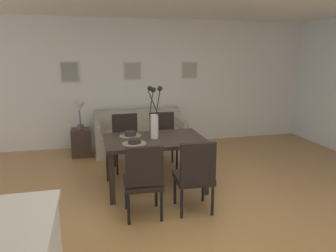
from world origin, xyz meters
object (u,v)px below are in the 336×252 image
bowl_near_left (134,141)px  table_lamp (79,110)px  sofa (140,137)px  dining_chair_far_right (163,137)px  framed_picture_center (132,71)px  dining_chair_far_left (195,173)px  centerpiece_vase (154,119)px  dining_chair_near_left (144,178)px  bowl_near_right (130,133)px  dining_table (155,144)px  side_table (81,142)px  framed_picture_right (190,70)px  dining_chair_near_right (126,139)px  framed_picture_left (70,72)px

bowl_near_left → table_lamp: 2.12m
bowl_near_left → sofa: bearing=79.5°
dining_chair_far_right → framed_picture_center: bearing=102.3°
dining_chair_far_left → centerpiece_vase: 1.05m
dining_chair_near_left → dining_chair_far_left: size_ratio=1.00×
bowl_near_right → sofa: 1.74m
dining_table → framed_picture_center: size_ratio=3.97×
centerpiece_vase → sofa: centerpiece_vase is taller
dining_chair_far_left → sofa: (-0.26, 2.69, -0.23)m
dining_chair_near_left → sofa: (0.36, 2.69, -0.23)m
dining_chair_far_left → dining_chair_far_right: bearing=90.4°
centerpiece_vase → framed_picture_center: (-0.00, 2.31, 0.53)m
dining_chair_near_left → side_table: (-0.77, 2.62, -0.25)m
dining_table → table_lamp: 2.08m
sofa → framed_picture_right: bearing=22.5°
table_lamp → framed_picture_right: size_ratio=1.46×
dining_chair_far_right → bowl_near_left: size_ratio=5.41×
side_table → sofa: bearing=3.1°
dining_chair_near_right → dining_chair_far_left: size_ratio=1.00×
dining_chair_far_right → framed_picture_right: (0.91, 1.44, 1.04)m
dining_table → bowl_near_left: size_ratio=8.24×
dining_chair_far_right → framed_picture_center: 1.81m
framed_picture_left → bowl_near_right: bearing=-66.5°
dining_chair_near_left → sofa: dining_chair_near_left is taller
centerpiece_vase → bowl_near_left: 0.45m
bowl_near_left → centerpiece_vase: bearing=33.7°
sofa → framed_picture_center: framed_picture_center is taller
centerpiece_vase → framed_picture_left: (-1.23, 2.31, 0.53)m
bowl_near_right → table_lamp: size_ratio=0.33×
sofa → framed_picture_left: (-1.29, 0.48, 1.28)m
centerpiece_vase → bowl_near_right: size_ratio=4.32×
dining_chair_near_right → dining_chair_far_left: 1.85m
dining_chair_far_right → bowl_near_right: (-0.63, -0.66, 0.27)m
table_lamp → framed_picture_center: 1.37m
framed_picture_center → dining_table: bearing=-90.0°
dining_table → dining_chair_far_left: 0.93m
dining_table → bowl_near_left: bowl_near_left is taller
dining_chair_far_left → bowl_near_left: dining_chair_far_left is taller
framed_picture_right → dining_chair_far_left: bearing=-105.9°
framed_picture_left → dining_table: bearing=-62.0°
dining_chair_near_left → bowl_near_left: (-0.01, 0.65, 0.27)m
bowl_near_left → side_table: size_ratio=0.33×
dining_chair_far_right → table_lamp: table_lamp is taller
dining_chair_near_left → bowl_near_left: 0.70m
dining_chair_far_left → table_lamp: bearing=118.0°
dining_chair_far_right → table_lamp: 1.70m
framed_picture_center → side_table: bearing=-153.1°
dining_chair_far_right → bowl_near_left: 1.28m
sofa → framed_picture_center: size_ratio=4.98×
dining_chair_far_right → sofa: bearing=104.7°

